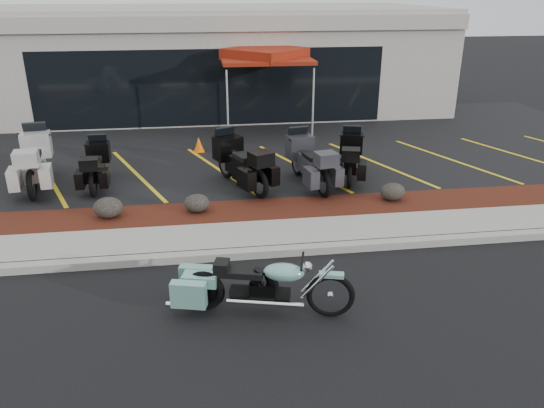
{
  "coord_description": "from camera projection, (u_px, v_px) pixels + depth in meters",
  "views": [
    {
      "loc": [
        -0.5,
        -7.97,
        4.75
      ],
      "look_at": [
        0.78,
        1.2,
        0.93
      ],
      "focal_mm": 35.0,
      "sensor_mm": 36.0,
      "label": 1
    }
  ],
  "objects": [
    {
      "name": "dealership_building",
      "position": [
        208.0,
        58.0,
        21.66
      ],
      "size": [
        18.0,
        8.16,
        4.0
      ],
      "color": "gray",
      "rests_on": "ground"
    },
    {
      "name": "touring_grey",
      "position": [
        298.0,
        151.0,
        13.64
      ],
      "size": [
        1.29,
        2.39,
        1.32
      ],
      "primitive_type": null,
      "rotation": [
        0.0,
        0.0,
        1.77
      ],
      "color": "#303035",
      "rests_on": "upper_lot"
    },
    {
      "name": "traffic_cone",
      "position": [
        199.0,
        144.0,
        15.81
      ],
      "size": [
        0.39,
        0.39,
        0.45
      ],
      "primitive_type": "cone",
      "rotation": [
        0.0,
        0.0,
        0.36
      ],
      "color": "#F96508",
      "rests_on": "upper_lot"
    },
    {
      "name": "boulder_right",
      "position": [
        393.0,
        192.0,
        12.19
      ],
      "size": [
        0.58,
        0.48,
        0.41
      ],
      "primitive_type": "ellipsoid",
      "color": "black",
      "rests_on": "mulch_bed"
    },
    {
      "name": "touring_white",
      "position": [
        38.0,
        149.0,
        13.58
      ],
      "size": [
        1.27,
        2.57,
        1.43
      ],
      "primitive_type": null,
      "rotation": [
        0.0,
        0.0,
        1.71
      ],
      "color": "#BBBAB6",
      "rests_on": "upper_lot"
    },
    {
      "name": "mulch_bed",
      "position": [
        227.0,
        214.0,
        11.71
      ],
      "size": [
        24.0,
        1.2,
        0.16
      ],
      "primitive_type": "cube",
      "color": "#370D0C",
      "rests_on": "ground"
    },
    {
      "name": "curb",
      "position": [
        233.0,
        254.0,
        9.97
      ],
      "size": [
        24.0,
        0.25,
        0.15
      ],
      "primitive_type": "cube",
      "color": "gray",
      "rests_on": "ground"
    },
    {
      "name": "touring_black_mid",
      "position": [
        226.0,
        153.0,
        13.47
      ],
      "size": [
        1.76,
        2.48,
        1.35
      ],
      "primitive_type": null,
      "rotation": [
        0.0,
        0.0,
        1.99
      ],
      "color": "black",
      "rests_on": "upper_lot"
    },
    {
      "name": "hero_cruiser",
      "position": [
        331.0,
        289.0,
        8.03
      ],
      "size": [
        2.88,
        1.38,
        0.98
      ],
      "primitive_type": null,
      "rotation": [
        0.0,
        0.0,
        -0.25
      ],
      "color": "#6FAEA0",
      "rests_on": "ground"
    },
    {
      "name": "popup_canopy",
      "position": [
        265.0,
        56.0,
        17.44
      ],
      "size": [
        3.57,
        3.57,
        2.72
      ],
      "rotation": [
        0.0,
        0.0,
        -0.26
      ],
      "color": "silver",
      "rests_on": "upper_lot"
    },
    {
      "name": "boulder_left",
      "position": [
        108.0,
        208.0,
        11.28
      ],
      "size": [
        0.62,
        0.52,
        0.44
      ],
      "primitive_type": "ellipsoid",
      "color": "black",
      "rests_on": "mulch_bed"
    },
    {
      "name": "ground",
      "position": [
        237.0,
        282.0,
        9.18
      ],
      "size": [
        90.0,
        90.0,
        0.0
      ],
      "primitive_type": "plane",
      "color": "black",
      "rests_on": "ground"
    },
    {
      "name": "boulder_mid",
      "position": [
        197.0,
        203.0,
        11.56
      ],
      "size": [
        0.56,
        0.47,
        0.4
      ],
      "primitive_type": "ellipsoid",
      "color": "black",
      "rests_on": "mulch_bed"
    },
    {
      "name": "touring_black_rear",
      "position": [
        351.0,
        147.0,
        14.17
      ],
      "size": [
        1.36,
        2.22,
        1.21
      ],
      "primitive_type": null,
      "rotation": [
        0.0,
        0.0,
        1.28
      ],
      "color": "black",
      "rests_on": "upper_lot"
    },
    {
      "name": "upper_lot",
      "position": [
        216.0,
        146.0,
        16.65
      ],
      "size": [
        26.0,
        9.6,
        0.15
      ],
      "primitive_type": "cube",
      "color": "black",
      "rests_on": "ground"
    },
    {
      "name": "sidewalk",
      "position": [
        230.0,
        238.0,
        10.61
      ],
      "size": [
        24.0,
        1.2,
        0.15
      ],
      "primitive_type": "cube",
      "color": "gray",
      "rests_on": "ground"
    },
    {
      "name": "touring_black_front",
      "position": [
        100.0,
        156.0,
        13.56
      ],
      "size": [
        0.81,
        2.0,
        1.15
      ],
      "primitive_type": null,
      "rotation": [
        0.0,
        0.0,
        1.6
      ],
      "color": "black",
      "rests_on": "upper_lot"
    }
  ]
}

